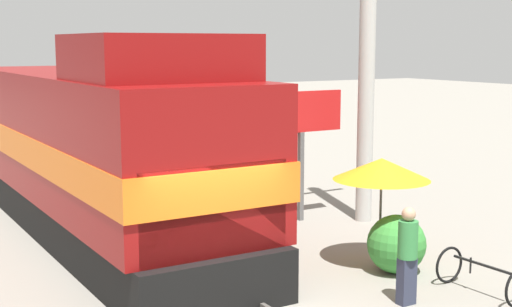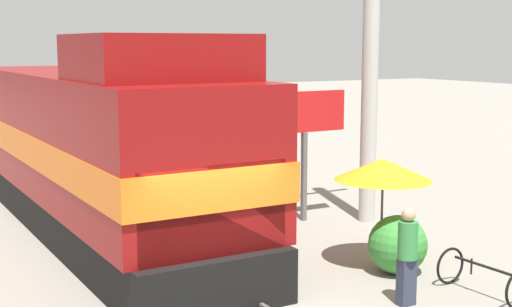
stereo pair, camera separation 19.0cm
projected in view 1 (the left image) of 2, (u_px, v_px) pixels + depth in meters
The scene contains 8 objects.
rail_far at pixel (252, 301), 12.24m from camera, with size 0.08×28.05×0.15m, color #4C4742.
locomotive at pixel (100, 151), 16.34m from camera, with size 3.21×12.63×4.62m.
utility_pole at pixel (368, 23), 17.38m from camera, with size 1.80×0.41×9.76m.
vendor_umbrella at pixel (382, 169), 14.13m from camera, with size 1.94×1.94×2.21m.
billboard_sign at pixel (301, 121), 17.77m from camera, with size 2.39×0.12×3.28m.
shrub_cluster at pixel (396, 244), 13.91m from camera, with size 1.15×1.15×1.15m, color #388C38.
person_bystander at pixel (407, 252), 12.16m from camera, with size 0.34×0.34×1.72m.
bicycle at pixel (482, 275), 12.71m from camera, with size 0.76×1.60×0.70m.
Camera 1 is at (-5.24, -10.08, 4.45)m, focal length 50.00 mm.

